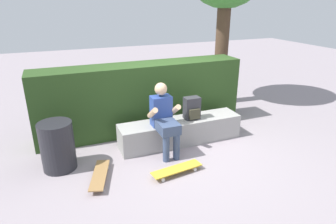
{
  "coord_description": "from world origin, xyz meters",
  "views": [
    {
      "loc": [
        -2.01,
        -4.02,
        2.48
      ],
      "look_at": [
        -0.26,
        0.32,
        0.65
      ],
      "focal_mm": 31.09,
      "sensor_mm": 36.0,
      "label": 1
    }
  ],
  "objects_px": {
    "skateboard_near_person": "(177,169)",
    "skateboard_beside_bench": "(100,175)",
    "trash_bin": "(58,146)",
    "person_skater": "(164,117)",
    "backpack_on_bench": "(192,108)",
    "bench_main": "(180,131)"
  },
  "relations": [
    {
      "from": "trash_bin",
      "to": "skateboard_beside_bench",
      "type": "bearing_deg",
      "value": -46.61
    },
    {
      "from": "bench_main",
      "to": "person_skater",
      "type": "height_order",
      "value": "person_skater"
    },
    {
      "from": "bench_main",
      "to": "skateboard_near_person",
      "type": "bearing_deg",
      "value": -117.2
    },
    {
      "from": "skateboard_near_person",
      "to": "trash_bin",
      "type": "bearing_deg",
      "value": 152.93
    },
    {
      "from": "skateboard_near_person",
      "to": "trash_bin",
      "type": "xyz_separation_m",
      "value": [
        -1.62,
        0.83,
        0.31
      ]
    },
    {
      "from": "bench_main",
      "to": "backpack_on_bench",
      "type": "distance_m",
      "value": 0.47
    },
    {
      "from": "trash_bin",
      "to": "skateboard_near_person",
      "type": "bearing_deg",
      "value": -27.07
    },
    {
      "from": "skateboard_beside_bench",
      "to": "backpack_on_bench",
      "type": "height_order",
      "value": "backpack_on_bench"
    },
    {
      "from": "backpack_on_bench",
      "to": "trash_bin",
      "type": "xyz_separation_m",
      "value": [
        -2.32,
        -0.1,
        -0.25
      ]
    },
    {
      "from": "skateboard_near_person",
      "to": "bench_main",
      "type": "bearing_deg",
      "value": 62.8
    },
    {
      "from": "skateboard_near_person",
      "to": "backpack_on_bench",
      "type": "distance_m",
      "value": 1.29
    },
    {
      "from": "bench_main",
      "to": "trash_bin",
      "type": "relative_size",
      "value": 2.94
    },
    {
      "from": "bench_main",
      "to": "backpack_on_bench",
      "type": "relative_size",
      "value": 5.63
    },
    {
      "from": "skateboard_near_person",
      "to": "skateboard_beside_bench",
      "type": "height_order",
      "value": "same"
    },
    {
      "from": "person_skater",
      "to": "skateboard_near_person",
      "type": "distance_m",
      "value": 0.92
    },
    {
      "from": "bench_main",
      "to": "skateboard_near_person",
      "type": "relative_size",
      "value": 2.75
    },
    {
      "from": "bench_main",
      "to": "skateboard_near_person",
      "type": "xyz_separation_m",
      "value": [
        -0.48,
        -0.94,
        -0.15
      ]
    },
    {
      "from": "person_skater",
      "to": "skateboard_near_person",
      "type": "bearing_deg",
      "value": -96.16
    },
    {
      "from": "backpack_on_bench",
      "to": "skateboard_beside_bench",
      "type": "bearing_deg",
      "value": -160.29
    },
    {
      "from": "person_skater",
      "to": "skateboard_beside_bench",
      "type": "distance_m",
      "value": 1.38
    },
    {
      "from": "bench_main",
      "to": "skateboard_beside_bench",
      "type": "bearing_deg",
      "value": -157.55
    },
    {
      "from": "person_skater",
      "to": "trash_bin",
      "type": "height_order",
      "value": "person_skater"
    }
  ]
}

